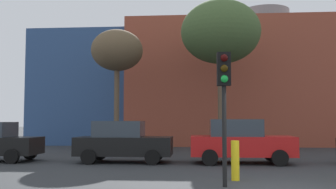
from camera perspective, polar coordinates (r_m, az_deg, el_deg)
building_backdrop at (r=32.80m, az=14.38°, el=0.87°), size 35.96×13.12×10.95m
parked_car_1 at (r=16.30m, az=-6.71°, el=-7.00°), size 3.99×1.96×1.73m
parked_car_2 at (r=16.09m, az=10.69°, el=-6.87°), size 4.15×2.04×1.80m
traffic_light_island at (r=10.33m, az=8.34°, el=1.09°), size 0.37×0.37×3.58m
bare_tree_0 at (r=22.02m, az=7.83°, el=9.10°), size 4.47×4.47×8.52m
bare_tree_1 at (r=22.53m, az=-7.59°, el=6.37°), size 2.99×2.99×7.02m
bollard_yellow_1 at (r=11.54m, az=9.98°, el=-9.65°), size 0.24×0.24×1.16m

